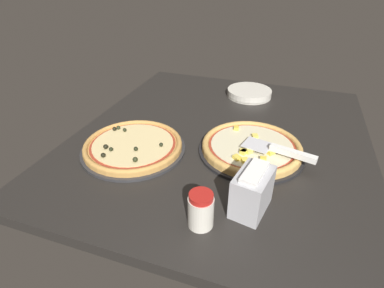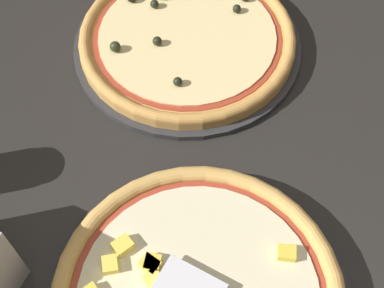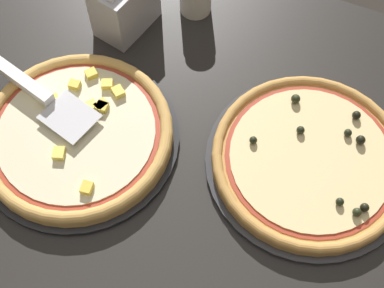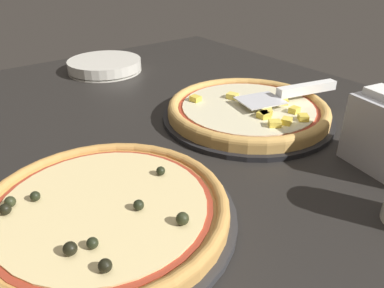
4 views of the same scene
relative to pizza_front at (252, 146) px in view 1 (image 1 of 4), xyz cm
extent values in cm
cube|color=black|center=(8.98, 12.83, -4.24)|extent=(122.38, 108.12, 3.60)
cylinder|color=black|center=(0.04, 0.00, -1.94)|extent=(36.61, 36.61, 1.00)
cylinder|color=tan|center=(0.04, 0.00, -0.55)|extent=(34.42, 34.42, 1.77)
torus|color=tan|center=(0.04, 0.00, 0.33)|extent=(34.42, 34.42, 2.22)
cylinder|color=#A33823|center=(0.04, 0.00, 0.41)|extent=(29.91, 29.91, 0.15)
cylinder|color=beige|center=(0.04, 0.00, 0.53)|extent=(28.22, 28.22, 0.40)
cube|color=#F4D64C|center=(-10.18, 3.19, 1.30)|extent=(2.86, 2.93, 1.14)
cube|color=yellow|center=(-8.28, -4.92, 1.30)|extent=(1.96, 2.22, 1.14)
cube|color=yellow|center=(-3.66, -6.70, 1.30)|extent=(3.04, 3.03, 1.14)
cube|color=#F4D64C|center=(-10.83, 0.52, 1.30)|extent=(2.52, 2.65, 1.14)
cube|color=yellow|center=(9.45, 7.32, 1.30)|extent=(2.40, 2.11, 1.14)
cube|color=yellow|center=(-6.07, 2.01, 1.30)|extent=(2.02, 2.16, 1.14)
cube|color=yellow|center=(-11.73, -3.34, 1.30)|extent=(2.72, 2.69, 1.14)
cube|color=#F9E05B|center=(-5.42, 0.10, 1.30)|extent=(2.84, 2.83, 1.14)
cube|color=#F9E05B|center=(5.26, -0.23, 1.30)|extent=(2.83, 2.63, 1.14)
cube|color=#F4D64C|center=(-6.33, 1.75, 1.30)|extent=(2.78, 2.49, 1.14)
cylinder|color=#2D2D30|center=(-12.11, 39.59, -1.94)|extent=(36.53, 36.53, 1.00)
cylinder|color=#C68E47|center=(-12.11, 39.59, -0.68)|extent=(34.34, 34.34, 1.52)
torus|color=#C68E47|center=(-12.11, 39.59, 0.08)|extent=(34.34, 34.34, 1.82)
cylinder|color=#A33823|center=(-12.11, 39.59, 0.15)|extent=(29.85, 29.85, 0.15)
cylinder|color=beige|center=(-12.11, 39.59, 0.28)|extent=(28.16, 28.16, 0.40)
sphere|color=black|center=(-18.87, 44.10, 1.18)|extent=(1.39, 1.39, 1.39)
sphere|color=#282D19|center=(-5.01, 49.54, 1.22)|extent=(1.49, 1.49, 1.49)
sphere|color=black|center=(-16.01, 36.30, 1.21)|extent=(1.45, 1.45, 1.45)
sphere|color=#282D19|center=(-21.85, 33.41, 1.32)|extent=(1.68, 1.68, 1.68)
sphere|color=black|center=(-5.69, 46.49, 1.17)|extent=(1.37, 1.37, 1.37)
sphere|color=black|center=(-18.30, 46.50, 1.30)|extent=(1.64, 1.64, 1.64)
sphere|color=black|center=(-22.96, 44.48, 1.25)|extent=(1.55, 1.55, 1.55)
sphere|color=black|center=(-6.30, 50.46, 1.24)|extent=(1.52, 1.52, 1.52)
sphere|color=black|center=(-10.77, 29.39, 1.16)|extent=(1.37, 1.37, 1.37)
cube|color=silver|center=(-1.57, -1.96, 1.99)|extent=(9.53, 10.60, 0.24)
cube|color=white|center=(-4.45, -13.56, 2.87)|extent=(5.72, 14.96, 2.00)
cylinder|color=silver|center=(50.07, 9.32, -2.09)|extent=(21.33, 21.33, 0.70)
cylinder|color=silver|center=(50.07, 9.32, -1.39)|extent=(21.33, 21.33, 0.70)
cylinder|color=silver|center=(50.07, 9.32, -0.69)|extent=(21.33, 21.33, 0.70)
cylinder|color=silver|center=(50.07, 9.32, 0.01)|extent=(21.33, 21.33, 0.70)
cylinder|color=silver|center=(50.07, 9.32, 0.71)|extent=(21.33, 21.33, 0.70)
cylinder|color=silver|center=(-37.50, 6.65, 1.84)|extent=(6.58, 6.58, 8.55)
cylinder|color=#B21E19|center=(-37.50, 6.65, 6.81)|extent=(6.05, 6.05, 1.40)
cube|color=#B2B2B7|center=(-27.93, -4.37, 3.51)|extent=(13.93, 10.29, 11.89)
cube|color=white|center=(-27.93, -4.37, 10.05)|extent=(11.37, 6.40, 1.20)
camera|label=1|loc=(-89.57, -8.96, 55.49)|focal=28.00mm
camera|label=2|loc=(4.22, -18.48, 61.63)|focal=50.00mm
camera|label=3|loc=(34.76, 37.85, 82.61)|focal=50.00mm
camera|label=4|loc=(-51.49, 54.64, 31.78)|focal=35.00mm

